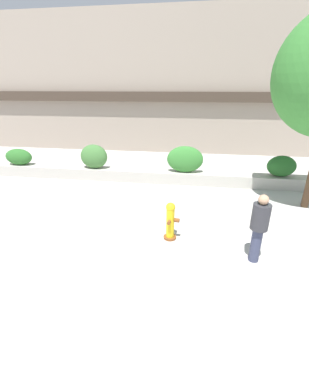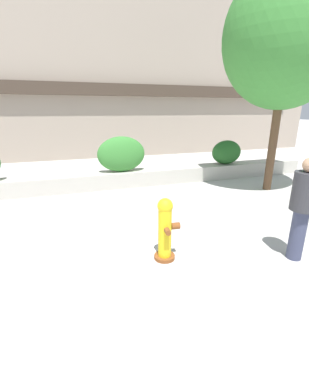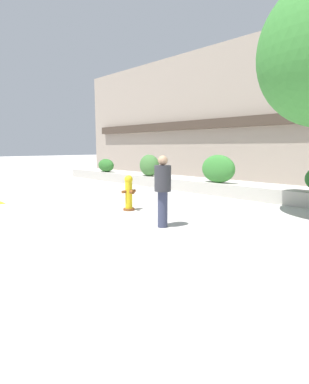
{
  "view_description": "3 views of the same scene",
  "coord_description": "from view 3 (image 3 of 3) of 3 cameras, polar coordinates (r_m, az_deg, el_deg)",
  "views": [
    {
      "loc": [
        2.25,
        -4.64,
        3.92
      ],
      "look_at": [
        1.12,
        3.02,
        0.73
      ],
      "focal_mm": 24.0,
      "sensor_mm": 36.0,
      "label": 1
    },
    {
      "loc": [
        0.41,
        -2.08,
        2.41
      ],
      "look_at": [
        2.14,
        3.12,
        0.66
      ],
      "focal_mm": 24.0,
      "sensor_mm": 36.0,
      "label": 2
    },
    {
      "loc": [
        8.79,
        -4.29,
        1.92
      ],
      "look_at": [
        2.51,
        1.88,
        0.6
      ],
      "focal_mm": 28.0,
      "sensor_mm": 36.0,
      "label": 3
    }
  ],
  "objects": [
    {
      "name": "hedge_bush_1",
      "position": [
        14.98,
        -1.0,
        5.1
      ],
      "size": [
        1.22,
        0.7,
        1.07
      ],
      "primitive_type": "ellipsoid",
      "color": "#427538",
      "rests_on": "planter_wall_low"
    },
    {
      "name": "ground_plane",
      "position": [
        9.97,
        -18.15,
        -3.03
      ],
      "size": [
        120.0,
        120.0,
        0.0
      ],
      "primitive_type": "plane",
      "color": "#BCB7B2"
    },
    {
      "name": "hedge_bush_2",
      "position": [
        12.37,
        12.02,
        4.34
      ],
      "size": [
        1.53,
        0.58,
        1.13
      ],
      "primitive_type": "ellipsoid",
      "color": "#387F33",
      "rests_on": "planter_wall_low"
    },
    {
      "name": "building_facade",
      "position": [
        18.62,
        17.58,
        14.48
      ],
      "size": [
        30.0,
        1.36,
        8.0
      ],
      "color": "gray",
      "rests_on": "ground"
    },
    {
      "name": "hedge_bush_0",
      "position": [
        17.84,
        -9.22,
        5.03
      ],
      "size": [
        1.28,
        0.62,
        0.76
      ],
      "primitive_type": "ellipsoid",
      "color": "#2D6B28",
      "rests_on": "planter_wall_low"
    },
    {
      "name": "fire_hydrant",
      "position": [
        9.19,
        -4.91,
        -0.09
      ],
      "size": [
        0.45,
        0.48,
        1.08
      ],
      "color": "brown",
      "rests_on": "ground"
    },
    {
      "name": "pedestrian",
      "position": [
        7.15,
        1.57,
        1.01
      ],
      "size": [
        0.46,
        0.46,
        1.73
      ],
      "color": "#383D56",
      "rests_on": "ground"
    },
    {
      "name": "planter_wall_low",
      "position": [
        13.64,
        4.95,
        1.43
      ],
      "size": [
        18.0,
        0.7,
        0.5
      ],
      "primitive_type": "cube",
      "color": "#B7B2A8",
      "rests_on": "ground"
    }
  ]
}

